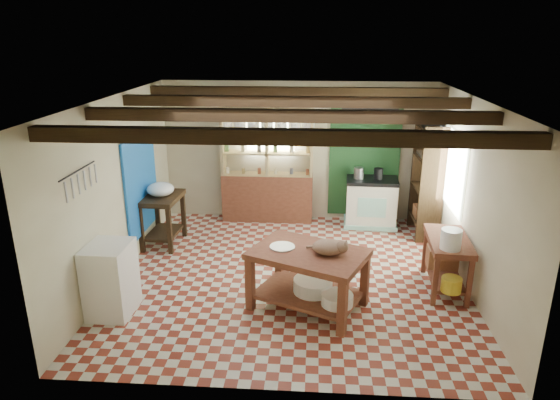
# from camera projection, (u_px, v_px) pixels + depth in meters

# --- Properties ---
(floor) EXTENTS (5.00, 5.00, 0.02)m
(floor) POSITION_uv_depth(u_px,v_px,m) (290.00, 276.00, 7.41)
(floor) COLOR maroon
(floor) RESTS_ON ground
(ceiling) EXTENTS (5.00, 5.00, 0.02)m
(ceiling) POSITION_uv_depth(u_px,v_px,m) (291.00, 99.00, 6.57)
(ceiling) COLOR #4D4E53
(ceiling) RESTS_ON wall_back
(wall_back) EXTENTS (5.00, 0.04, 2.60)m
(wall_back) POSITION_uv_depth(u_px,v_px,m) (297.00, 152.00, 9.35)
(wall_back) COLOR beige
(wall_back) RESTS_ON floor
(wall_front) EXTENTS (5.00, 0.04, 2.60)m
(wall_front) POSITION_uv_depth(u_px,v_px,m) (277.00, 275.00, 4.63)
(wall_front) COLOR beige
(wall_front) RESTS_ON floor
(wall_left) EXTENTS (0.04, 5.00, 2.60)m
(wall_left) POSITION_uv_depth(u_px,v_px,m) (117.00, 189.00, 7.16)
(wall_left) COLOR beige
(wall_left) RESTS_ON floor
(wall_right) EXTENTS (0.04, 5.00, 2.60)m
(wall_right) POSITION_uv_depth(u_px,v_px,m) (473.00, 197.00, 6.82)
(wall_right) COLOR beige
(wall_right) RESTS_ON floor
(ceiling_beams) EXTENTS (5.00, 3.80, 0.15)m
(ceiling_beams) POSITION_uv_depth(u_px,v_px,m) (291.00, 108.00, 6.61)
(ceiling_beams) COLOR #312011
(ceiling_beams) RESTS_ON ceiling
(blue_wall_patch) EXTENTS (0.04, 1.40, 1.60)m
(blue_wall_patch) POSITION_uv_depth(u_px,v_px,m) (141.00, 184.00, 8.07)
(blue_wall_patch) COLOR blue
(blue_wall_patch) RESTS_ON wall_left
(green_wall_patch) EXTENTS (1.30, 0.04, 2.30)m
(green_wall_patch) POSITION_uv_depth(u_px,v_px,m) (364.00, 156.00, 9.26)
(green_wall_patch) COLOR #1D4921
(green_wall_patch) RESTS_ON wall_back
(window_back) EXTENTS (0.90, 0.02, 0.80)m
(window_back) POSITION_uv_depth(u_px,v_px,m) (271.00, 130.00, 9.24)
(window_back) COLOR silver
(window_back) RESTS_ON wall_back
(window_right) EXTENTS (0.02, 1.30, 1.20)m
(window_right) POSITION_uv_depth(u_px,v_px,m) (453.00, 170.00, 7.74)
(window_right) COLOR silver
(window_right) RESTS_ON wall_right
(utensil_rail) EXTENTS (0.06, 0.90, 0.28)m
(utensil_rail) POSITION_uv_depth(u_px,v_px,m) (79.00, 181.00, 5.87)
(utensil_rail) COLOR black
(utensil_rail) RESTS_ON wall_left
(pot_rack) EXTENTS (0.86, 0.12, 0.36)m
(pot_rack) POSITION_uv_depth(u_px,v_px,m) (370.00, 109.00, 8.56)
(pot_rack) COLOR black
(pot_rack) RESTS_ON ceiling
(shelving_unit) EXTENTS (1.70, 0.34, 2.20)m
(shelving_unit) POSITION_uv_depth(u_px,v_px,m) (267.00, 164.00, 9.27)
(shelving_unit) COLOR tan
(shelving_unit) RESTS_ON floor
(tall_rack) EXTENTS (0.40, 0.86, 2.00)m
(tall_rack) POSITION_uv_depth(u_px,v_px,m) (427.00, 180.00, 8.64)
(tall_rack) COLOR #312011
(tall_rack) RESTS_ON floor
(work_table) EXTENTS (1.67, 1.43, 0.80)m
(work_table) POSITION_uv_depth(u_px,v_px,m) (308.00, 279.00, 6.45)
(work_table) COLOR brown
(work_table) RESTS_ON floor
(stove) EXTENTS (0.95, 0.67, 0.90)m
(stove) POSITION_uv_depth(u_px,v_px,m) (371.00, 202.00, 9.20)
(stove) COLOR #ECE8CD
(stove) RESTS_ON floor
(prep_table) EXTENTS (0.63, 0.88, 0.86)m
(prep_table) POSITION_uv_depth(u_px,v_px,m) (163.00, 220.00, 8.39)
(prep_table) COLOR #312011
(prep_table) RESTS_ON floor
(white_cabinet) EXTENTS (0.54, 0.64, 0.94)m
(white_cabinet) POSITION_uv_depth(u_px,v_px,m) (111.00, 279.00, 6.31)
(white_cabinet) COLOR white
(white_cabinet) RESTS_ON floor
(right_counter) EXTENTS (0.61, 1.10, 0.77)m
(right_counter) POSITION_uv_depth(u_px,v_px,m) (446.00, 264.00, 6.92)
(right_counter) COLOR brown
(right_counter) RESTS_ON floor
(cat) EXTENTS (0.48, 0.41, 0.19)m
(cat) POSITION_uv_depth(u_px,v_px,m) (328.00, 247.00, 6.22)
(cat) COLOR #9B735A
(cat) RESTS_ON work_table
(steel_tray) EXTENTS (0.43, 0.43, 0.02)m
(steel_tray) POSITION_uv_depth(u_px,v_px,m) (282.00, 247.00, 6.44)
(steel_tray) COLOR #A2A3AA
(steel_tray) RESTS_ON work_table
(basin_large) EXTENTS (0.68, 0.68, 0.18)m
(basin_large) POSITION_uv_depth(u_px,v_px,m) (313.00, 285.00, 6.50)
(basin_large) COLOR white
(basin_large) RESTS_ON work_table
(basin_small) EXTENTS (0.53, 0.53, 0.14)m
(basin_small) POSITION_uv_depth(u_px,v_px,m) (337.00, 299.00, 6.21)
(basin_small) COLOR white
(basin_small) RESTS_ON work_table
(kettle_left) EXTENTS (0.19, 0.19, 0.20)m
(kettle_left) POSITION_uv_depth(u_px,v_px,m) (359.00, 173.00, 9.05)
(kettle_left) COLOR #A2A3AA
(kettle_left) RESTS_ON stove
(kettle_right) EXTENTS (0.17, 0.17, 0.20)m
(kettle_right) POSITION_uv_depth(u_px,v_px,m) (378.00, 174.00, 9.01)
(kettle_right) COLOR black
(kettle_right) RESTS_ON stove
(enamel_bowl) EXTENTS (0.47, 0.47, 0.22)m
(enamel_bowl) POSITION_uv_depth(u_px,v_px,m) (160.00, 189.00, 8.21)
(enamel_bowl) COLOR white
(enamel_bowl) RESTS_ON prep_table
(white_bucket) EXTENTS (0.28, 0.28, 0.27)m
(white_bucket) POSITION_uv_depth(u_px,v_px,m) (451.00, 239.00, 6.44)
(white_bucket) COLOR white
(white_bucket) RESTS_ON right_counter
(wicker_basket) EXTENTS (0.44, 0.36, 0.29)m
(wicker_basket) POSITION_uv_depth(u_px,v_px,m) (442.00, 257.00, 7.22)
(wicker_basket) COLOR #975F3D
(wicker_basket) RESTS_ON right_counter
(yellow_tub) EXTENTS (0.28, 0.28, 0.19)m
(yellow_tub) POSITION_uv_depth(u_px,v_px,m) (451.00, 285.00, 6.53)
(yellow_tub) COLOR gold
(yellow_tub) RESTS_ON right_counter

